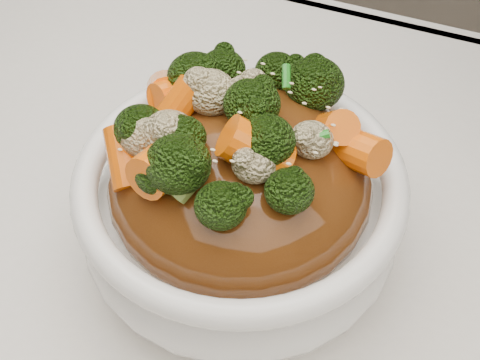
% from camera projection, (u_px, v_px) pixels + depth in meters
% --- Properties ---
extents(tablecloth, '(1.20, 0.80, 0.04)m').
position_uv_depth(tablecloth, '(237.00, 333.00, 0.49)').
color(tablecloth, white).
rests_on(tablecloth, dining_table).
extents(bowl, '(0.28, 0.28, 0.09)m').
position_uv_depth(bowl, '(240.00, 211.00, 0.48)').
color(bowl, white).
rests_on(bowl, tablecloth).
extents(sauce_base, '(0.22, 0.22, 0.10)m').
position_uv_depth(sauce_base, '(240.00, 183.00, 0.46)').
color(sauce_base, '#542A0E').
rests_on(sauce_base, bowl).
extents(carrots, '(0.22, 0.22, 0.05)m').
position_uv_depth(carrots, '(240.00, 112.00, 0.41)').
color(carrots, '#FF6908').
rests_on(carrots, sauce_base).
extents(broccoli, '(0.22, 0.22, 0.05)m').
position_uv_depth(broccoli, '(240.00, 114.00, 0.41)').
color(broccoli, black).
rests_on(broccoli, sauce_base).
extents(cauliflower, '(0.22, 0.22, 0.04)m').
position_uv_depth(cauliflower, '(240.00, 116.00, 0.41)').
color(cauliflower, beige).
rests_on(cauliflower, sauce_base).
extents(scallions, '(0.17, 0.17, 0.02)m').
position_uv_depth(scallions, '(240.00, 111.00, 0.41)').
color(scallions, '#207F1D').
rests_on(scallions, sauce_base).
extents(sesame_seeds, '(0.20, 0.20, 0.01)m').
position_uv_depth(sesame_seeds, '(240.00, 111.00, 0.41)').
color(sesame_seeds, beige).
rests_on(sesame_seeds, sauce_base).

